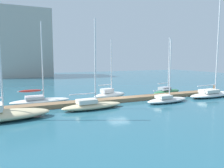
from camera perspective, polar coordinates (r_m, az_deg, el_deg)
name	(u,v)px	position (r m, az deg, el deg)	size (l,w,h in m)	color
ground_plane	(119,102)	(27.34, 1.75, -4.61)	(120.00, 120.00, 0.00)	#286075
dock_pier	(119,100)	(27.30, 1.75, -4.12)	(32.37, 1.63, 0.48)	#846647
dock_piling_far_end	(214,89)	(36.53, 25.05, -1.22)	(0.28, 0.28, 1.46)	#846647
sailboat_1	(40,99)	(27.66, -18.33, -3.85)	(7.00, 2.22, 9.64)	white
sailboat_2	(92,105)	(23.28, -5.26, -5.38)	(6.80, 2.14, 9.44)	beige
sailboat_3	(110,94)	(29.48, -0.64, -2.68)	(5.24, 2.70, 7.91)	white
sailboat_4	(167,99)	(27.52, 14.14, -3.85)	(6.13, 2.28, 7.63)	white
sailboat_5	(167,91)	(33.96, 14.05, -1.75)	(5.91, 2.99, 8.51)	#2D7047
sailboat_6	(213,93)	(33.66, 24.75, -2.18)	(8.61, 2.69, 13.22)	white
harbor_building_distant	(21,44)	(71.52, -22.54, 9.66)	(16.15, 13.31, 19.40)	#ADA89E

